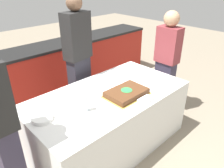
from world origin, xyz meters
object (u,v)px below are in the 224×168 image
(plate_stack, at_px, (42,118))
(wine_glass, at_px, (86,101))
(person_cutting_cake, at_px, (78,60))
(person_seated_right, at_px, (166,62))
(person_seated_left, at_px, (0,129))
(cake, at_px, (126,93))

(plate_stack, distance_m, wine_glass, 0.44)
(person_cutting_cake, distance_m, person_seated_right, 1.27)
(plate_stack, relative_size, person_seated_left, 0.12)
(person_seated_left, bearing_deg, cake, -97.67)
(cake, xyz_separation_m, person_cutting_cake, (-0.00, 0.89, 0.14))
(plate_stack, distance_m, person_seated_left, 0.40)
(cake, height_order, person_seated_left, person_seated_left)
(person_cutting_cake, relative_size, person_seated_right, 1.14)
(person_cutting_cake, xyz_separation_m, person_seated_right, (1.04, -0.72, -0.10))
(cake, bearing_deg, person_seated_left, 172.33)
(person_seated_right, bearing_deg, cake, -80.60)
(person_cutting_cake, bearing_deg, plate_stack, 26.26)
(plate_stack, height_order, wine_glass, wine_glass)
(wine_glass, bearing_deg, plate_stack, 156.51)
(person_cutting_cake, height_order, person_seated_right, person_cutting_cake)
(cake, xyz_separation_m, wine_glass, (-0.51, 0.07, 0.08))
(wine_glass, distance_m, person_cutting_cake, 0.97)
(cake, xyz_separation_m, plate_stack, (-0.91, 0.24, -0.01))
(person_seated_left, bearing_deg, person_seated_right, -90.00)
(plate_stack, xyz_separation_m, person_seated_left, (-0.37, -0.07, 0.12))
(cake, relative_size, person_seated_left, 0.29)
(cake, distance_m, person_seated_left, 1.30)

